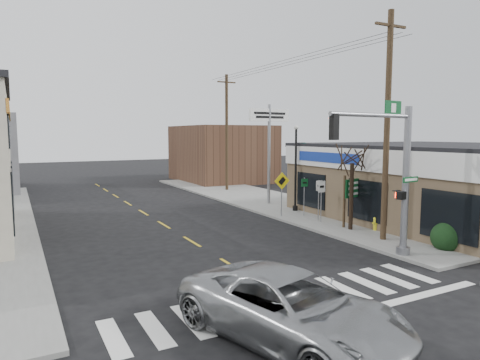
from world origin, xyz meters
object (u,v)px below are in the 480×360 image
fire_hydrant (375,223)px  utility_pole_far (227,131)px  traffic_signal_pole (394,165)px  suv (290,307)px  lamp_post (297,161)px  bare_tree (353,151)px  dance_center_sign (269,129)px  utility_pole_near (387,125)px  guide_sign (354,193)px

fire_hydrant → utility_pole_far: (0.39, 17.08, 4.51)m
traffic_signal_pole → fire_hydrant: 5.51m
suv → utility_pole_far: bearing=50.2°
lamp_post → bare_tree: size_ratio=1.06×
utility_pole_far → suv: bearing=-114.2°
dance_center_sign → traffic_signal_pole: bearing=-105.1°
fire_hydrant → utility_pole_near: 5.02m
bare_tree → utility_pole_near: 2.51m
guide_sign → lamp_post: lamp_post is taller
dance_center_sign → utility_pole_far: size_ratio=0.70×
fire_hydrant → bare_tree: bearing=141.0°
lamp_post → dance_center_sign: 3.77m
suv → lamp_post: lamp_post is taller
traffic_signal_pole → guide_sign: bearing=55.6°
fire_hydrant → lamp_post: bearing=92.2°
traffic_signal_pole → lamp_post: traffic_signal_pole is taller
guide_sign → fire_hydrant: 1.81m
guide_sign → bare_tree: bare_tree is taller
dance_center_sign → fire_hydrant: bearing=-92.4°
dance_center_sign → bare_tree: bearing=-98.3°
bare_tree → dance_center_sign: bearing=85.5°
suv → bare_tree: 12.31m
suv → lamp_post: (9.65, 13.33, 2.34)m
lamp_post → suv: bearing=-121.0°
guide_sign → suv: bearing=-152.2°
suv → utility_pole_far: (10.28, 24.16, 4.20)m
bare_tree → utility_pole_far: size_ratio=0.51×
suv → lamp_post: bearing=37.4°
utility_pole_near → utility_pole_far: utility_pole_near is taller
guide_sign → dance_center_sign: 8.90m
traffic_signal_pole → dance_center_sign: 13.35m
bare_tree → utility_pole_near: size_ratio=0.49×
bare_tree → traffic_signal_pole: bearing=-114.2°
dance_center_sign → utility_pole_near: size_ratio=0.67×
guide_sign → utility_pole_near: utility_pole_near is taller
suv → dance_center_sign: size_ratio=0.87×
lamp_post → guide_sign: bearing=-85.8°
guide_sign → fire_hydrant: (0.30, -1.18, -1.34)m
lamp_post → dance_center_sign: size_ratio=0.78×
bare_tree → guide_sign: bearing=36.6°
fire_hydrant → lamp_post: 6.79m
bare_tree → suv: bearing=-139.0°
lamp_post → traffic_signal_pole: bearing=-99.9°
suv → traffic_signal_pole: 8.38m
suv → fire_hydrant: 12.16m
traffic_signal_pole → fire_hydrant: size_ratio=8.83×
traffic_signal_pole → bare_tree: (1.92, 4.28, 0.35)m
utility_pole_far → dance_center_sign: bearing=-95.7°
utility_pole_far → lamp_post: bearing=-94.5°
utility_pole_far → traffic_signal_pole: bearing=-100.1°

